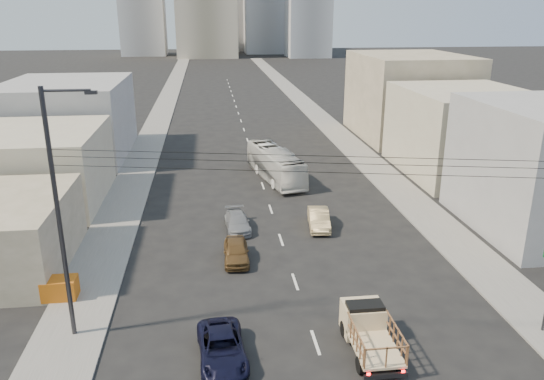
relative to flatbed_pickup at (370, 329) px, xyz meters
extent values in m
plane|color=black|center=(-2.34, -1.19, -1.09)|extent=(420.00, 420.00, 0.00)
cube|color=slate|center=(-14.09, 68.81, -1.03)|extent=(3.50, 180.00, 0.12)
cube|color=slate|center=(9.41, 68.81, -1.03)|extent=(3.50, 180.00, 0.12)
cube|color=silver|center=(-2.34, 0.81, -1.09)|extent=(0.15, 2.00, 0.01)
cube|color=silver|center=(-2.34, 6.81, -1.09)|extent=(0.15, 2.00, 0.01)
cube|color=silver|center=(-2.34, 12.81, -1.09)|extent=(0.15, 2.00, 0.01)
cube|color=silver|center=(-2.34, 18.81, -1.09)|extent=(0.15, 2.00, 0.01)
cube|color=silver|center=(-2.34, 24.81, -1.09)|extent=(0.15, 2.00, 0.01)
cube|color=silver|center=(-2.34, 30.81, -1.09)|extent=(0.15, 2.00, 0.01)
cube|color=silver|center=(-2.34, 36.81, -1.09)|extent=(0.15, 2.00, 0.01)
cube|color=silver|center=(-2.34, 42.81, -1.09)|extent=(0.15, 2.00, 0.01)
cube|color=silver|center=(-2.34, 48.81, -1.09)|extent=(0.15, 2.00, 0.01)
cube|color=silver|center=(-2.34, 54.81, -1.09)|extent=(0.15, 2.00, 0.01)
cube|color=silver|center=(-2.34, 60.81, -1.09)|extent=(0.15, 2.00, 0.01)
cube|color=silver|center=(-2.34, 66.81, -1.09)|extent=(0.15, 2.00, 0.01)
cube|color=silver|center=(-2.34, 72.81, -1.09)|extent=(0.15, 2.00, 0.01)
cube|color=silver|center=(-2.34, 78.81, -1.09)|extent=(0.15, 2.00, 0.01)
cube|color=silver|center=(-2.34, 84.81, -1.09)|extent=(0.15, 2.00, 0.01)
cube|color=silver|center=(-2.34, 90.81, -1.09)|extent=(0.15, 2.00, 0.01)
cube|color=silver|center=(-2.34, 96.81, -1.09)|extent=(0.15, 2.00, 0.01)
cube|color=silver|center=(-2.34, 102.81, -1.09)|extent=(0.15, 2.00, 0.01)
cube|color=beige|center=(0.00, -0.90, -0.39)|extent=(1.90, 3.00, 0.12)
cube|color=beige|center=(0.00, 1.10, -0.14)|extent=(1.90, 1.60, 1.50)
cube|color=black|center=(0.00, 0.85, 0.46)|extent=(1.70, 0.90, 0.70)
cube|color=#2D2D33|center=(0.00, -2.45, -0.69)|extent=(1.90, 0.12, 0.22)
cube|color=#FF0C0C|center=(-0.75, -2.45, -0.54)|extent=(0.15, 0.05, 0.12)
cube|color=#FF0C0C|center=(0.75, -2.45, -0.54)|extent=(0.15, 0.05, 0.12)
cylinder|color=black|center=(-0.85, 1.20, -0.71)|extent=(0.25, 0.76, 0.76)
cylinder|color=black|center=(0.85, 1.20, -0.71)|extent=(0.25, 0.76, 0.76)
cylinder|color=black|center=(-0.85, -1.60, -0.71)|extent=(0.25, 0.76, 0.76)
cylinder|color=black|center=(0.85, -1.60, -0.71)|extent=(0.25, 0.76, 0.76)
imported|color=black|center=(-6.78, 0.03, -0.47)|extent=(2.36, 4.61, 1.24)
imported|color=silver|center=(-0.97, 26.69, 0.36)|extent=(4.54, 10.74, 2.92)
imported|color=brown|center=(-5.58, 9.99, -0.44)|extent=(1.61, 3.88, 1.31)
imported|color=tan|center=(0.69, 14.69, -0.43)|extent=(1.87, 4.18, 1.33)
imported|color=gray|center=(-5.20, 15.01, -0.51)|extent=(1.87, 4.13, 1.17)
cylinder|color=#2D2D33|center=(-13.84, 2.81, 4.91)|extent=(0.22, 0.22, 12.00)
cylinder|color=#2D2D33|center=(-12.84, 2.81, 10.71)|extent=(2.00, 0.12, 0.12)
cube|color=#2D2D33|center=(-11.84, 2.81, 10.61)|extent=(0.50, 0.25, 0.15)
cylinder|color=black|center=(-2.34, 0.31, 8.21)|extent=(23.01, 5.02, 0.02)
cylinder|color=black|center=(-2.34, 0.31, 7.91)|extent=(23.01, 5.02, 0.02)
cylinder|color=black|center=(-2.34, 0.31, 7.51)|extent=(23.01, 5.02, 0.02)
cube|color=#BB5C11|center=(-15.34, 6.39, -0.78)|extent=(1.80, 1.20, 0.38)
cube|color=#BB5C11|center=(-15.34, 6.39, -0.40)|extent=(1.80, 1.20, 0.38)
cube|color=#BB5C11|center=(-15.34, 6.39, -0.02)|extent=(1.80, 1.20, 0.38)
cube|color=#B1A58F|center=(17.16, 26.81, 2.91)|extent=(11.00, 14.00, 8.00)
cube|color=gray|center=(17.66, 42.81, 3.91)|extent=(12.00, 16.00, 10.00)
cube|color=#B1A58F|center=(-21.34, 22.81, 1.91)|extent=(11.00, 12.00, 6.00)
cube|color=gray|center=(-21.84, 37.81, 2.91)|extent=(12.00, 16.00, 8.00)
cube|color=gray|center=(-28.34, 178.81, 15.91)|extent=(15.00, 15.00, 34.00)
cube|color=gray|center=(27.66, 163.81, 12.91)|extent=(14.00, 14.00, 28.00)
camera|label=1|loc=(-6.99, -20.30, 13.85)|focal=35.00mm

